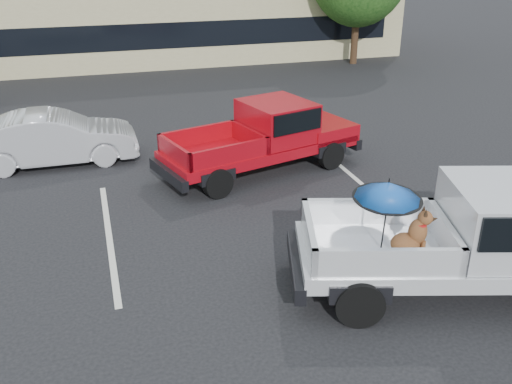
# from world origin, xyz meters

# --- Properties ---
(ground) EXTENTS (90.00, 90.00, 0.00)m
(ground) POSITION_xyz_m (0.00, 0.00, 0.00)
(ground) COLOR black
(ground) RESTS_ON ground
(stripe_left) EXTENTS (0.12, 5.00, 0.01)m
(stripe_left) POSITION_xyz_m (-3.00, 2.00, 0.00)
(stripe_left) COLOR silver
(stripe_left) RESTS_ON ground
(stripe_right) EXTENTS (0.12, 5.00, 0.01)m
(stripe_right) POSITION_xyz_m (3.00, 2.00, 0.00)
(stripe_right) COLOR silver
(stripe_right) RESTS_ON ground
(silver_pickup) EXTENTS (6.01, 3.46, 2.06)m
(silver_pickup) POSITION_xyz_m (2.84, -1.65, 1.05)
(silver_pickup) COLOR black
(silver_pickup) RESTS_ON ground
(red_pickup) EXTENTS (5.51, 3.17, 1.72)m
(red_pickup) POSITION_xyz_m (1.24, 4.60, 0.94)
(red_pickup) COLOR black
(red_pickup) RESTS_ON ground
(silver_sedan) EXTENTS (4.16, 1.46, 1.37)m
(silver_sedan) POSITION_xyz_m (-4.03, 6.53, 0.68)
(silver_sedan) COLOR silver
(silver_sedan) RESTS_ON ground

